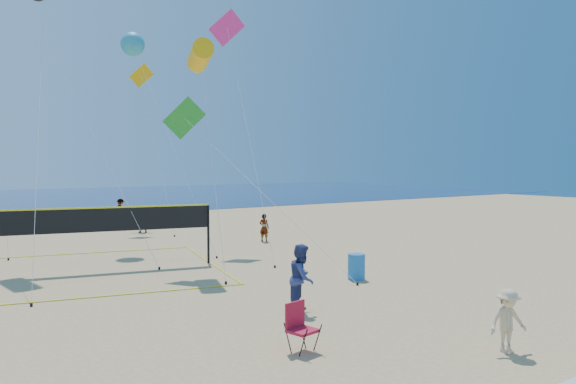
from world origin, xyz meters
TOP-DOWN VIEW (x-y plane):
  - bystander_a at (2.62, 4.91)m, footprint 1.17×1.15m
  - bystander_b at (4.30, -0.45)m, footprint 1.03×0.77m
  - far_person_1 at (5.35, 24.73)m, footprint 1.41×1.04m
  - far_person_2 at (9.25, 17.32)m, footprint 0.59×0.65m
  - far_person_4 at (6.60, 32.57)m, footprint 0.77×1.10m
  - camp_chair at (0.59, 2.26)m, footprint 0.68×0.81m
  - trash_barrel at (6.77, 7.26)m, footprint 0.80×0.80m
  - volleyball_net at (-0.50, 14.27)m, footprint 11.04×10.92m
  - kite_2 at (3.47, 13.00)m, footprint 1.68×4.89m
  - kite_4 at (2.79, 12.33)m, footprint 4.32×6.59m
  - kite_5 at (7.19, 17.33)m, footprint 2.66×7.15m
  - kite_7 at (3.30, 20.27)m, footprint 2.19×6.95m
  - kite_9 at (6.12, 26.37)m, footprint 1.56×4.98m

SIDE VIEW (x-z plane):
  - trash_barrel at x=6.77m, z-range 0.00..0.92m
  - camp_chair at x=0.59m, z-range 0.01..1.22m
  - bystander_b at x=4.30m, z-range 0.00..1.42m
  - far_person_1 at x=5.35m, z-range 0.00..1.47m
  - far_person_2 at x=9.25m, z-range 0.00..1.48m
  - far_person_4 at x=6.60m, z-range 0.00..1.56m
  - bystander_a at x=2.62m, z-range 0.00..1.91m
  - volleyball_net at x=-0.50m, z-range 0.46..2.94m
  - kite_4 at x=2.79m, z-range 2.24..9.00m
  - kite_2 at x=3.47m, z-range 3.95..12.96m
  - kite_9 at x=6.12m, z-range 3.82..14.24m
  - kite_7 at x=3.30m, z-range 4.76..15.51m
  - kite_5 at x=7.19m, z-range 4.49..16.45m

